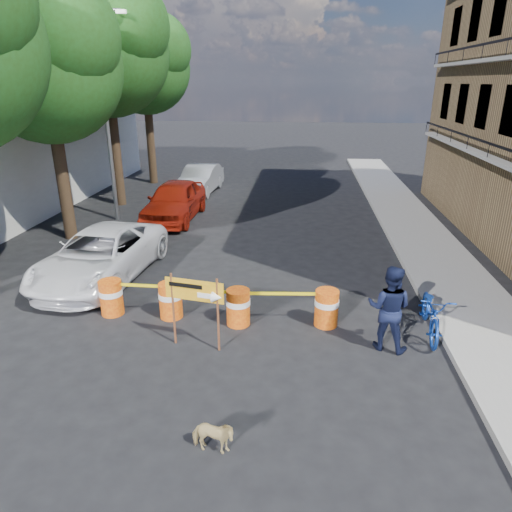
% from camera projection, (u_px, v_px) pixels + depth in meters
% --- Properties ---
extents(ground, '(120.00, 120.00, 0.00)m').
position_uv_depth(ground, '(216.00, 350.00, 9.98)').
color(ground, black).
rests_on(ground, ground).
extents(sidewalk_east, '(2.40, 40.00, 0.15)m').
position_uv_depth(sidewalk_east, '(436.00, 258.00, 14.94)').
color(sidewalk_east, gray).
rests_on(sidewalk_east, ground).
extents(tree_mid_a, '(5.25, 5.00, 8.68)m').
position_uv_depth(tree_mid_a, '(47.00, 65.00, 14.96)').
color(tree_mid_a, '#332316').
rests_on(tree_mid_a, ground).
extents(tree_mid_b, '(5.67, 5.40, 9.62)m').
position_uv_depth(tree_mid_b, '(107.00, 50.00, 19.35)').
color(tree_mid_b, '#332316').
rests_on(tree_mid_b, ground).
extents(tree_far, '(5.04, 4.80, 8.84)m').
position_uv_depth(tree_far, '(146.00, 67.00, 24.18)').
color(tree_far, '#332316').
rests_on(tree_far, ground).
extents(streetlamp, '(1.25, 0.18, 8.00)m').
position_uv_depth(streetlamp, '(107.00, 112.00, 17.79)').
color(streetlamp, gray).
rests_on(streetlamp, ground).
extents(barrel_far_left, '(0.58, 0.58, 0.90)m').
position_uv_depth(barrel_far_left, '(111.00, 297.00, 11.36)').
color(barrel_far_left, red).
rests_on(barrel_far_left, ground).
extents(barrel_mid_left, '(0.58, 0.58, 0.90)m').
position_uv_depth(barrel_mid_left, '(171.00, 300.00, 11.21)').
color(barrel_mid_left, red).
rests_on(barrel_mid_left, ground).
extents(barrel_mid_right, '(0.58, 0.58, 0.90)m').
position_uv_depth(barrel_mid_right, '(238.00, 306.00, 10.87)').
color(barrel_mid_right, red).
rests_on(barrel_mid_right, ground).
extents(barrel_far_right, '(0.58, 0.58, 0.90)m').
position_uv_depth(barrel_far_right, '(327.00, 307.00, 10.83)').
color(barrel_far_right, red).
rests_on(barrel_far_right, ground).
extents(detour_sign, '(1.31, 0.39, 1.70)m').
position_uv_depth(detour_sign, '(201.00, 297.00, 9.61)').
color(detour_sign, '#592D19').
rests_on(detour_sign, ground).
extents(pedestrian, '(1.12, 1.00, 1.93)m').
position_uv_depth(pedestrian, '(389.00, 308.00, 9.73)').
color(pedestrian, '#111633').
rests_on(pedestrian, ground).
extents(bicycle, '(0.83, 1.16, 2.09)m').
position_uv_depth(bicycle, '(434.00, 293.00, 10.26)').
color(bicycle, '#133BA1').
rests_on(bicycle, ground).
extents(dog, '(0.75, 0.40, 0.61)m').
position_uv_depth(dog, '(213.00, 437.00, 7.11)').
color(dog, '#D0B777').
rests_on(dog, ground).
extents(suv_white, '(2.82, 5.40, 1.45)m').
position_uv_depth(suv_white, '(101.00, 255.00, 13.35)').
color(suv_white, white).
rests_on(suv_white, ground).
extents(sedan_red, '(2.00, 4.79, 1.62)m').
position_uv_depth(sedan_red, '(175.00, 201.00, 19.14)').
color(sedan_red, '#A11D0D').
rests_on(sedan_red, ground).
extents(sedan_silver, '(1.79, 4.44, 1.43)m').
position_uv_depth(sedan_silver, '(200.00, 179.00, 23.74)').
color(sedan_silver, silver).
rests_on(sedan_silver, ground).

